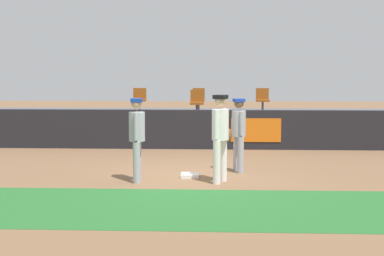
% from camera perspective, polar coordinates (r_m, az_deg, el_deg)
% --- Properties ---
extents(ground_plane, '(60.00, 60.00, 0.00)m').
position_cam_1_polar(ground_plane, '(12.08, -0.03, -5.15)').
color(ground_plane, brown).
extents(grass_foreground_strip, '(18.00, 2.80, 0.01)m').
position_cam_1_polar(grass_foreground_strip, '(9.32, -0.82, -8.52)').
color(grass_foreground_strip, '#26662B').
rests_on(grass_foreground_strip, ground_plane).
extents(first_base, '(0.40, 0.40, 0.08)m').
position_cam_1_polar(first_base, '(11.91, -0.22, -5.11)').
color(first_base, white).
rests_on(first_base, ground_plane).
extents(player_fielder_home, '(0.52, 0.51, 1.87)m').
position_cam_1_polar(player_fielder_home, '(11.20, 3.09, -0.45)').
color(player_fielder_home, white).
rests_on(player_fielder_home, ground_plane).
extents(player_runner_visitor, '(0.36, 0.50, 1.79)m').
position_cam_1_polar(player_runner_visitor, '(11.33, -5.94, -0.61)').
color(player_runner_visitor, '#9EA3AD').
rests_on(player_runner_visitor, ground_plane).
extents(player_coach_visitor, '(0.41, 0.47, 1.73)m').
position_cam_1_polar(player_coach_visitor, '(12.42, 5.04, -0.18)').
color(player_coach_visitor, '#9EA3AD').
rests_on(player_coach_visitor, ground_plane).
extents(field_wall, '(18.00, 0.26, 1.19)m').
position_cam_1_polar(field_wall, '(16.13, 0.68, -0.15)').
color(field_wall, black).
rests_on(field_wall, ground_plane).
extents(bleacher_platform, '(18.00, 4.80, 0.91)m').
position_cam_1_polar(bleacher_platform, '(18.70, 0.91, 0.28)').
color(bleacher_platform, '#59595E').
rests_on(bleacher_platform, ground_plane).
extents(seat_front_center, '(0.44, 0.44, 0.84)m').
position_cam_1_polar(seat_front_center, '(17.50, 0.54, 2.91)').
color(seat_front_center, '#4C4C51').
rests_on(seat_front_center, bleacher_platform).
extents(seat_back_center, '(0.44, 0.44, 0.84)m').
position_cam_1_polar(seat_back_center, '(19.30, 0.71, 3.21)').
color(seat_back_center, '#4C4C51').
rests_on(seat_back_center, bleacher_platform).
extents(seat_back_right, '(0.46, 0.44, 0.84)m').
position_cam_1_polar(seat_back_right, '(19.36, 7.59, 3.17)').
color(seat_back_right, '#4C4C51').
rests_on(seat_back_right, bleacher_platform).
extents(seat_back_left, '(0.47, 0.44, 0.84)m').
position_cam_1_polar(seat_back_left, '(19.49, -5.68, 3.22)').
color(seat_back_left, '#4C4C51').
rests_on(seat_back_left, bleacher_platform).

